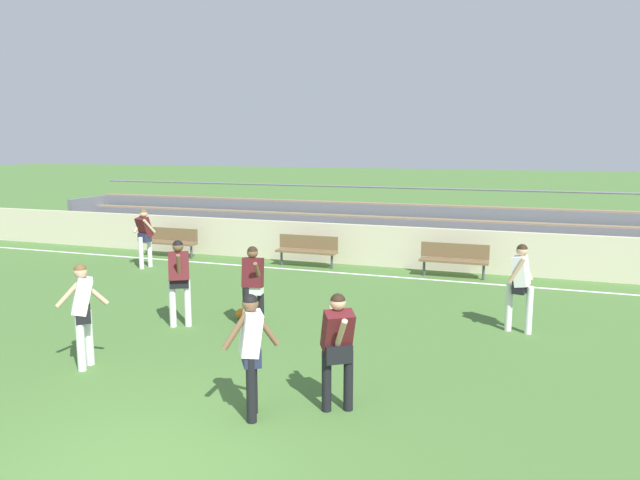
% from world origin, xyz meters
% --- Properties ---
extents(ground_plane, '(160.00, 160.00, 0.00)m').
position_xyz_m(ground_plane, '(0.00, 0.00, 0.00)').
color(ground_plane, '#477033').
extents(field_line_sideline, '(44.00, 0.12, 0.01)m').
position_xyz_m(field_line_sideline, '(0.00, 10.41, 0.00)').
color(field_line_sideline, white).
rests_on(field_line_sideline, ground).
extents(sideline_wall, '(48.00, 0.16, 1.19)m').
position_xyz_m(sideline_wall, '(0.00, 11.69, 0.60)').
color(sideline_wall, beige).
rests_on(sideline_wall, ground).
extents(bleacher_stand, '(23.37, 2.50, 2.09)m').
position_xyz_m(bleacher_stand, '(-0.38, 13.61, 0.87)').
color(bleacher_stand, '#897051').
rests_on(bleacher_stand, ground).
extents(bench_centre_sideline, '(1.80, 0.40, 0.90)m').
position_xyz_m(bench_centre_sideline, '(-6.67, 10.93, 0.55)').
color(bench_centre_sideline, brown).
rests_on(bench_centre_sideline, ground).
extents(bench_far_right, '(1.80, 0.40, 0.90)m').
position_xyz_m(bench_far_right, '(-2.07, 10.93, 0.55)').
color(bench_far_right, brown).
rests_on(bench_far_right, ground).
extents(bench_near_bin, '(1.80, 0.40, 0.90)m').
position_xyz_m(bench_near_bin, '(2.12, 10.93, 0.55)').
color(bench_near_bin, brown).
rests_on(bench_near_bin, ground).
extents(player_dark_on_ball, '(0.51, 0.63, 1.71)m').
position_xyz_m(player_dark_on_ball, '(-2.38, 4.76, 1.02)').
color(player_dark_on_ball, white).
rests_on(player_dark_on_ball, ground).
extents(player_dark_wide_left, '(0.46, 0.63, 1.61)m').
position_xyz_m(player_dark_wide_left, '(-0.98, 5.12, 0.95)').
color(player_dark_wide_left, black).
rests_on(player_dark_wide_left, ground).
extents(player_white_dropping_back, '(0.66, 0.48, 1.65)m').
position_xyz_m(player_white_dropping_back, '(0.65, 1.69, 0.98)').
color(player_white_dropping_back, black).
rests_on(player_white_dropping_back, ground).
extents(player_white_challenging, '(0.71, 0.52, 1.69)m').
position_xyz_m(player_white_challenging, '(-2.62, 2.39, 1.01)').
color(player_white_challenging, white).
rests_on(player_white_challenging, ground).
extents(player_white_trailing_run, '(0.49, 0.54, 1.70)m').
position_xyz_m(player_white_trailing_run, '(3.84, 6.57, 1.01)').
color(player_white_trailing_run, white).
rests_on(player_white_trailing_run, ground).
extents(player_dark_pressing_high, '(0.53, 0.70, 1.61)m').
position_xyz_m(player_dark_pressing_high, '(1.63, 2.26, 0.95)').
color(player_dark_pressing_high, black).
rests_on(player_dark_pressing_high, ground).
extents(player_dark_overlapping, '(0.60, 0.50, 1.69)m').
position_xyz_m(player_dark_overlapping, '(-6.39, 9.21, 1.01)').
color(player_dark_overlapping, white).
rests_on(player_dark_overlapping, ground).
extents(soccer_ball, '(0.22, 0.22, 0.22)m').
position_xyz_m(soccer_ball, '(-1.50, 5.60, 0.11)').
color(soccer_ball, orange).
rests_on(soccer_ball, ground).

